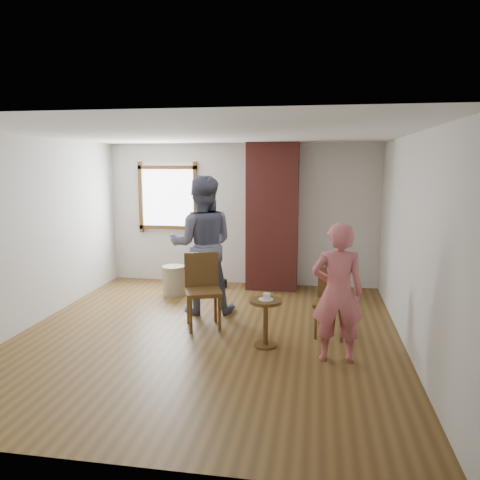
% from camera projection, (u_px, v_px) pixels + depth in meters
% --- Properties ---
extents(ground, '(5.50, 5.50, 0.00)m').
position_uv_depth(ground, '(208.00, 335.00, 6.19)').
color(ground, brown).
rests_on(ground, ground).
extents(room_shell, '(5.04, 5.52, 2.62)m').
position_uv_depth(room_shell, '(213.00, 195.00, 6.49)').
color(room_shell, silver).
rests_on(room_shell, ground).
extents(brick_chimney, '(0.90, 0.50, 2.60)m').
position_uv_depth(brick_chimney, '(272.00, 217.00, 8.32)').
color(brick_chimney, brown).
rests_on(brick_chimney, ground).
extents(stoneware_crock, '(0.46, 0.46, 0.50)m').
position_uv_depth(stoneware_crock, '(174.00, 280.00, 8.03)').
color(stoneware_crock, tan).
rests_on(stoneware_crock, ground).
extents(dark_pot, '(0.18, 0.18, 0.15)m').
position_uv_depth(dark_pot, '(223.00, 283.00, 8.52)').
color(dark_pot, black).
rests_on(dark_pot, ground).
extents(dining_chair_left, '(0.61, 0.61, 1.02)m').
position_uv_depth(dining_chair_left, '(203.00, 286.00, 6.44)').
color(dining_chair_left, brown).
rests_on(dining_chair_left, ground).
extents(dining_chair_right, '(0.48, 0.48, 0.88)m').
position_uv_depth(dining_chair_right, '(332.00, 298.00, 6.13)').
color(dining_chair_right, brown).
rests_on(dining_chair_right, ground).
extents(side_table, '(0.40, 0.40, 0.60)m').
position_uv_depth(side_table, '(266.00, 315.00, 5.74)').
color(side_table, brown).
rests_on(side_table, ground).
extents(cake_plate, '(0.18, 0.18, 0.01)m').
position_uv_depth(cake_plate, '(266.00, 299.00, 5.70)').
color(cake_plate, white).
rests_on(cake_plate, side_table).
extents(cake_slice, '(0.08, 0.07, 0.06)m').
position_uv_depth(cake_slice, '(267.00, 297.00, 5.70)').
color(cake_slice, white).
rests_on(cake_slice, cake_plate).
extents(man, '(1.13, 0.95, 2.06)m').
position_uv_depth(man, '(202.00, 245.00, 7.02)').
color(man, '#141638').
rests_on(man, ground).
extents(person_pink, '(0.60, 0.41, 1.61)m').
position_uv_depth(person_pink, '(338.00, 293.00, 5.26)').
color(person_pink, '#CC666B').
rests_on(person_pink, ground).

